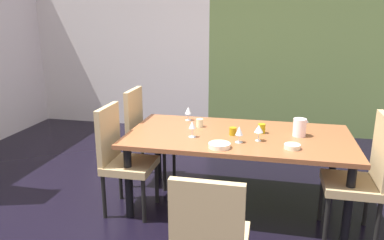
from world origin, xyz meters
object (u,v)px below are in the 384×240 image
(chair_left_far, at_px, (144,133))
(cup_east, at_px, (233,131))
(chair_right_near, at_px, (364,173))
(chair_head_near, at_px, (210,237))
(serving_bowl_corner, at_px, (219,145))
(wine_glass_south, at_px, (239,131))
(wine_glass_front, at_px, (259,129))
(cup_north, at_px, (262,129))
(dining_table, at_px, (238,141))
(pitcher_right, at_px, (300,127))
(wine_glass_center, at_px, (188,111))
(cup_near_shelf, at_px, (200,123))
(wine_glass_left, at_px, (192,126))
(serving_bowl_rear, at_px, (292,146))
(chair_left_near, at_px, (121,155))

(chair_left_far, xyz_separation_m, cup_east, (1.00, -0.36, 0.19))
(chair_right_near, xyz_separation_m, chair_left_far, (-2.10, 0.65, -0.00))
(cup_east, bearing_deg, chair_head_near, -88.89)
(chair_right_near, bearing_deg, serving_bowl_corner, 93.64)
(wine_glass_south, bearing_deg, serving_bowl_corner, -130.62)
(wine_glass_front, xyz_separation_m, cup_north, (0.02, 0.24, -0.06))
(dining_table, height_order, chair_left_far, chair_left_far)
(pitcher_right, bearing_deg, serving_bowl_corner, -144.79)
(chair_head_near, bearing_deg, cup_north, 81.36)
(wine_glass_center, height_order, cup_near_shelf, wine_glass_center)
(cup_near_shelf, distance_m, cup_east, 0.40)
(chair_right_near, height_order, cup_north, chair_right_near)
(wine_glass_left, height_order, pitcher_right, pitcher_right)
(wine_glass_left, height_order, cup_east, wine_glass_left)
(wine_glass_center, xyz_separation_m, cup_near_shelf, (0.17, -0.21, -0.06))
(chair_left_far, distance_m, wine_glass_left, 0.86)
(wine_glass_front, distance_m, pitcher_right, 0.43)
(wine_glass_left, bearing_deg, chair_left_far, 142.21)
(cup_north, height_order, cup_east, cup_north)
(dining_table, xyz_separation_m, chair_right_near, (1.05, -0.33, -0.09))
(chair_right_near, bearing_deg, pitcher_right, 51.14)
(chair_right_near, height_order, wine_glass_front, chair_right_near)
(dining_table, relative_size, wine_glass_front, 14.17)
(chair_head_near, relative_size, serving_bowl_rear, 7.05)
(wine_glass_south, xyz_separation_m, cup_near_shelf, (-0.43, 0.39, -0.06))
(wine_glass_center, xyz_separation_m, wine_glass_left, (0.16, -0.55, 0.01))
(chair_left_near, relative_size, pitcher_right, 6.10)
(wine_glass_front, bearing_deg, serving_bowl_corner, -140.86)
(wine_glass_center, distance_m, wine_glass_left, 0.57)
(dining_table, xyz_separation_m, chair_left_far, (-1.05, 0.33, -0.09))
(chair_left_far, distance_m, cup_near_shelf, 0.69)
(wine_glass_south, height_order, cup_north, wine_glass_south)
(chair_head_near, bearing_deg, wine_glass_center, 106.78)
(wine_glass_left, xyz_separation_m, cup_east, (0.36, 0.14, -0.07))
(cup_north, distance_m, pitcher_right, 0.35)
(chair_right_near, distance_m, cup_near_shelf, 1.55)
(cup_near_shelf, distance_m, pitcher_right, 0.96)
(chair_right_near, height_order, cup_east, chair_right_near)
(dining_table, relative_size, chair_left_far, 1.99)
(chair_left_near, distance_m, cup_north, 1.34)
(wine_glass_front, bearing_deg, chair_right_near, -11.74)
(dining_table, distance_m, cup_east, 0.12)
(chair_head_near, distance_m, pitcher_right, 1.64)
(serving_bowl_corner, bearing_deg, serving_bowl_rear, 10.03)
(chair_left_near, relative_size, wine_glass_left, 6.59)
(chair_left_near, bearing_deg, cup_north, 108.28)
(dining_table, bearing_deg, serving_bowl_rear, -31.76)
(wine_glass_left, distance_m, cup_near_shelf, 0.34)
(serving_bowl_rear, relative_size, serving_bowl_corner, 0.73)
(chair_right_near, bearing_deg, chair_left_far, 72.70)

